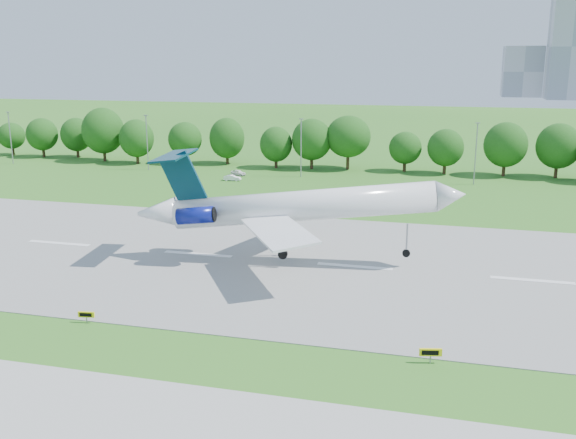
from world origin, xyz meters
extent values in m
plane|color=#28681B|center=(0.00, 0.00, 0.00)|extent=(600.00, 600.00, 0.00)
cube|color=gray|center=(0.00, 25.00, 0.04)|extent=(400.00, 45.00, 0.08)
cylinder|color=#382314|center=(-100.00, 92.00, 1.80)|extent=(0.70, 0.70, 3.60)
sphere|color=#194310|center=(-100.00, 92.00, 6.20)|extent=(8.40, 8.40, 8.40)
cylinder|color=#382314|center=(-60.00, 92.00, 1.80)|extent=(0.70, 0.70, 3.60)
sphere|color=#194310|center=(-60.00, 92.00, 6.20)|extent=(8.40, 8.40, 8.40)
cylinder|color=#382314|center=(-20.00, 92.00, 1.80)|extent=(0.70, 0.70, 3.60)
sphere|color=#194310|center=(-20.00, 92.00, 6.20)|extent=(8.40, 8.40, 8.40)
cylinder|color=#382314|center=(20.00, 92.00, 1.80)|extent=(0.70, 0.70, 3.60)
sphere|color=#194310|center=(20.00, 92.00, 6.20)|extent=(8.40, 8.40, 8.40)
cylinder|color=gray|center=(-90.00, 82.00, 6.00)|extent=(0.24, 0.24, 12.00)
cube|color=gray|center=(-90.00, 82.00, 12.10)|extent=(0.90, 0.25, 0.18)
cylinder|color=gray|center=(-55.00, 82.00, 6.00)|extent=(0.24, 0.24, 12.00)
cube|color=gray|center=(-55.00, 82.00, 12.10)|extent=(0.90, 0.25, 0.18)
cylinder|color=gray|center=(-20.00, 82.00, 6.00)|extent=(0.24, 0.24, 12.00)
cube|color=gray|center=(-20.00, 82.00, 12.10)|extent=(0.90, 0.25, 0.18)
cylinder|color=gray|center=(15.00, 82.00, 6.00)|extent=(0.24, 0.24, 12.00)
cube|color=gray|center=(15.00, 82.00, 12.10)|extent=(0.90, 0.25, 0.18)
cube|color=#B2B2B7|center=(75.00, 380.00, 31.00)|extent=(22.00, 22.00, 62.00)
cube|color=#B2B2B7|center=(52.00, 405.00, 16.00)|extent=(24.00, 24.00, 32.00)
cylinder|color=white|center=(-6.43, 25.00, 7.15)|extent=(31.43, 7.35, 6.75)
cone|color=white|center=(10.61, 27.07, 8.89)|extent=(4.07, 4.03, 3.94)
cone|color=white|center=(-24.29, 22.83, 5.74)|extent=(5.70, 4.23, 4.10)
cube|color=white|center=(-7.40, 17.59, 5.93)|extent=(11.49, 14.14, 0.78)
cube|color=white|center=(-9.15, 31.96, 5.93)|extent=(9.09, 14.38, 0.78)
cube|color=#052D3E|center=(-20.80, 23.26, 9.98)|extent=(5.74, 1.20, 7.09)
cube|color=#052D3E|center=(-21.82, 23.13, 12.87)|extent=(4.47, 10.15, 0.56)
cylinder|color=navy|center=(-18.42, 20.84, 6.21)|extent=(4.72, 2.49, 2.39)
cylinder|color=navy|center=(-19.07, 26.17, 6.21)|extent=(4.72, 2.49, 2.39)
cylinder|color=gray|center=(5.89, 26.49, 3.54)|extent=(0.21, 0.21, 3.62)
cylinder|color=black|center=(5.89, 26.49, 1.73)|extent=(0.96, 0.42, 0.93)
cylinder|color=gray|center=(-8.21, 22.49, 3.54)|extent=(0.25, 0.25, 3.62)
cylinder|color=black|center=(-8.21, 22.49, 1.73)|extent=(1.18, 0.60, 1.14)
cylinder|color=gray|center=(-8.75, 27.01, 3.54)|extent=(0.25, 0.25, 3.62)
cylinder|color=black|center=(-8.75, 27.01, 1.73)|extent=(1.18, 0.60, 1.14)
cube|color=gray|center=(-21.95, 2.20, 0.35)|extent=(0.11, 0.11, 0.69)
cube|color=yellow|center=(-21.95, 2.20, 0.84)|extent=(1.59, 0.41, 0.54)
cube|color=black|center=(-21.93, 2.09, 0.84)|extent=(1.18, 0.19, 0.35)
cube|color=gray|center=(9.70, 1.78, 0.40)|extent=(0.14, 0.14, 0.80)
cube|color=yellow|center=(9.70, 1.78, 0.98)|extent=(1.84, 0.60, 0.63)
cube|color=black|center=(9.73, 1.66, 0.98)|extent=(1.35, 0.32, 0.40)
imported|color=white|center=(-32.57, 74.30, 0.58)|extent=(3.60, 1.57, 1.15)
imported|color=white|center=(-33.35, 80.49, 0.59)|extent=(3.73, 2.58, 1.18)
camera|label=1|loc=(10.32, -47.48, 24.15)|focal=40.00mm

